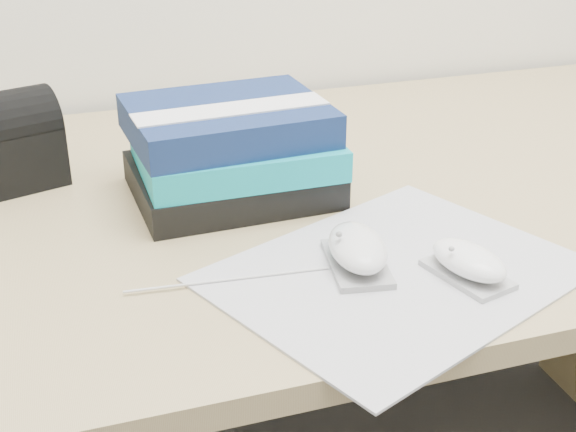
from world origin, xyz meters
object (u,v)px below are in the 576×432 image
object	(u,v)px
pouch	(4,142)
mouse_front	(468,263)
desk	(273,313)
book_stack	(232,151)
mouse_rear	(357,250)

from	to	relation	value
pouch	mouse_front	bearing A→B (deg)	-42.09
mouse_front	pouch	distance (m)	0.62
mouse_front	pouch	world-z (taller)	pouch
desk	book_stack	size ratio (longest dim) A/B	6.25
mouse_front	book_stack	bearing A→B (deg)	121.78
mouse_rear	mouse_front	world-z (taller)	mouse_rear
desk	mouse_rear	size ratio (longest dim) A/B	13.65
desk	book_stack	world-z (taller)	book_stack
desk	book_stack	bearing A→B (deg)	-140.53
mouse_rear	mouse_front	bearing A→B (deg)	-29.42
book_stack	pouch	size ratio (longest dim) A/B	1.63
mouse_rear	desk	bearing A→B (deg)	91.53
desk	pouch	distance (m)	0.46
desk	pouch	world-z (taller)	pouch
desk	mouse_rear	xyz separation A→B (m)	(0.01, -0.29, 0.26)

